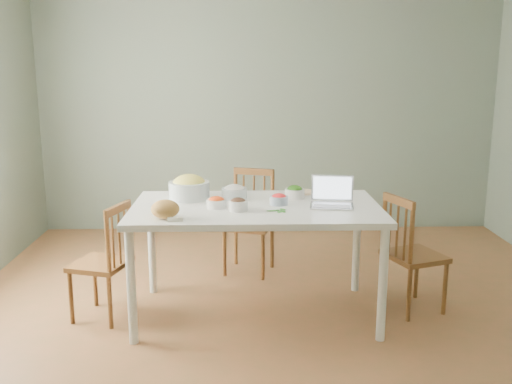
{
  "coord_description": "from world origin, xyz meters",
  "views": [
    {
      "loc": [
        -0.3,
        -3.83,
        1.83
      ],
      "look_at": [
        -0.2,
        0.18,
        0.94
      ],
      "focal_mm": 40.3,
      "sensor_mm": 36.0,
      "label": 1
    }
  ],
  "objects_px": {
    "laptop": "(332,192)",
    "dining_table": "(256,261)",
    "chair_right": "(415,253)",
    "bowl_squash": "(189,187)",
    "chair_left": "(100,261)",
    "bread_boule": "(165,209)",
    "chair_far": "(249,223)"
  },
  "relations": [
    {
      "from": "laptop",
      "to": "dining_table",
      "type": "bearing_deg",
      "value": -176.91
    },
    {
      "from": "chair_right",
      "to": "laptop",
      "type": "distance_m",
      "value": 0.83
    },
    {
      "from": "chair_right",
      "to": "bowl_squash",
      "type": "distance_m",
      "value": 1.77
    },
    {
      "from": "chair_right",
      "to": "bowl_squash",
      "type": "relative_size",
      "value": 2.9
    },
    {
      "from": "dining_table",
      "to": "chair_left",
      "type": "xyz_separation_m",
      "value": [
        -1.13,
        -0.02,
        0.01
      ]
    },
    {
      "from": "dining_table",
      "to": "bread_boule",
      "type": "xyz_separation_m",
      "value": [
        -0.61,
        -0.33,
        0.48
      ]
    },
    {
      "from": "bread_boule",
      "to": "chair_far",
      "type": "bearing_deg",
      "value": 65.32
    },
    {
      "from": "bread_boule",
      "to": "bowl_squash",
      "type": "height_order",
      "value": "bowl_squash"
    },
    {
      "from": "chair_far",
      "to": "chair_left",
      "type": "height_order",
      "value": "chair_far"
    },
    {
      "from": "chair_left",
      "to": "laptop",
      "type": "relative_size",
      "value": 2.83
    },
    {
      "from": "dining_table",
      "to": "bread_boule",
      "type": "relative_size",
      "value": 9.48
    },
    {
      "from": "bread_boule",
      "to": "laptop",
      "type": "xyz_separation_m",
      "value": [
        1.15,
        0.27,
        0.05
      ]
    },
    {
      "from": "dining_table",
      "to": "bowl_squash",
      "type": "relative_size",
      "value": 5.8
    },
    {
      "from": "laptop",
      "to": "chair_right",
      "type": "bearing_deg",
      "value": 19.09
    },
    {
      "from": "laptop",
      "to": "bowl_squash",
      "type": "bearing_deg",
      "value": 173.6
    },
    {
      "from": "chair_left",
      "to": "bread_boule",
      "type": "bearing_deg",
      "value": 76.1
    },
    {
      "from": "chair_far",
      "to": "laptop",
      "type": "distance_m",
      "value": 1.22
    },
    {
      "from": "chair_far",
      "to": "chair_left",
      "type": "xyz_separation_m",
      "value": [
        -1.09,
        -0.92,
        -0.03
      ]
    },
    {
      "from": "bowl_squash",
      "to": "laptop",
      "type": "xyz_separation_m",
      "value": [
        1.04,
        -0.29,
        0.02
      ]
    },
    {
      "from": "chair_far",
      "to": "bowl_squash",
      "type": "xyz_separation_m",
      "value": [
        -0.46,
        -0.67,
        0.47
      ]
    },
    {
      "from": "chair_right",
      "to": "bread_boule",
      "type": "bearing_deg",
      "value": 81.93
    },
    {
      "from": "dining_table",
      "to": "laptop",
      "type": "bearing_deg",
      "value": -5.94
    },
    {
      "from": "dining_table",
      "to": "bowl_squash",
      "type": "distance_m",
      "value": 0.75
    },
    {
      "from": "chair_left",
      "to": "laptop",
      "type": "xyz_separation_m",
      "value": [
        1.67,
        -0.04,
        0.51
      ]
    },
    {
      "from": "dining_table",
      "to": "laptop",
      "type": "relative_size",
      "value": 5.85
    },
    {
      "from": "chair_far",
      "to": "laptop",
      "type": "bearing_deg",
      "value": -41.75
    },
    {
      "from": "dining_table",
      "to": "chair_far",
      "type": "relative_size",
      "value": 1.95
    },
    {
      "from": "chair_left",
      "to": "bowl_squash",
      "type": "relative_size",
      "value": 2.81
    },
    {
      "from": "dining_table",
      "to": "bread_boule",
      "type": "height_order",
      "value": "bread_boule"
    },
    {
      "from": "bread_boule",
      "to": "laptop",
      "type": "bearing_deg",
      "value": 13.3
    },
    {
      "from": "chair_left",
      "to": "bread_boule",
      "type": "relative_size",
      "value": 4.59
    },
    {
      "from": "dining_table",
      "to": "chair_far",
      "type": "distance_m",
      "value": 0.9
    }
  ]
}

